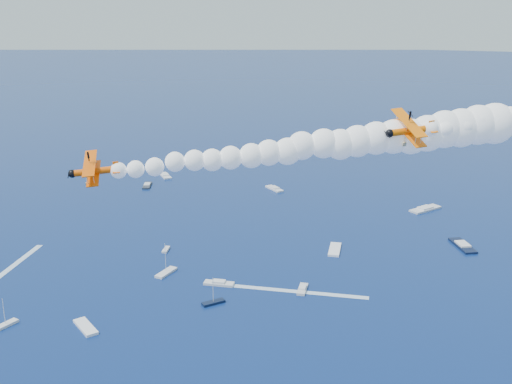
% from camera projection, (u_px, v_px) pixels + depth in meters
% --- Properties ---
extents(biplane_lead, '(11.05, 11.92, 7.82)m').
position_uv_depth(biplane_lead, '(411.00, 131.00, 87.53)').
color(biplane_lead, '#FF6E05').
extents(biplane_trail, '(9.89, 10.90, 6.74)m').
position_uv_depth(biplane_trail, '(95.00, 171.00, 84.23)').
color(biplane_trail, '#F85805').
extents(smoke_trail_trail, '(62.72, 52.31, 10.65)m').
position_uv_depth(smoke_trail_trail, '(313.00, 146.00, 88.17)').
color(smoke_trail_trail, white).
extents(spectator_boats, '(213.36, 181.59, 0.70)m').
position_uv_depth(spectator_boats, '(320.00, 269.00, 186.99)').
color(spectator_boats, silver).
rests_on(spectator_boats, ground).
extents(boat_wakes, '(110.32, 87.91, 0.04)m').
position_uv_depth(boat_wakes, '(85.00, 304.00, 166.34)').
color(boat_wakes, white).
rests_on(boat_wakes, ground).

